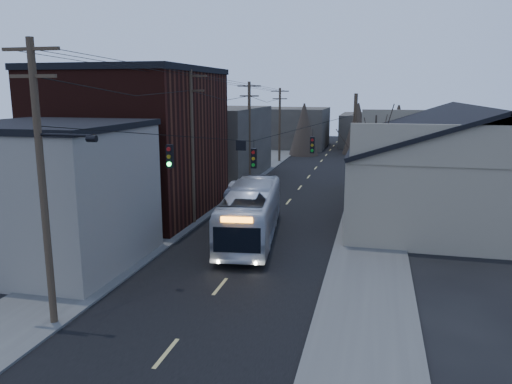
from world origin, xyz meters
TOP-DOWN VIEW (x-y plane):
  - road_surface at (0.00, 30.00)m, footprint 9.00×110.00m
  - sidewalk_left at (-6.50, 30.00)m, footprint 4.00×110.00m
  - sidewalk_right at (6.50, 30.00)m, footprint 4.00×110.00m
  - building_clapboard at (-9.00, 9.00)m, footprint 8.00×8.00m
  - building_brick at (-10.00, 20.00)m, footprint 10.00×12.00m
  - building_left_far at (-9.50, 36.00)m, footprint 9.00×14.00m
  - warehouse at (13.00, 25.00)m, footprint 16.16×20.60m
  - building_far_left at (-6.00, 65.00)m, footprint 10.00×12.00m
  - building_far_right at (7.00, 70.00)m, footprint 12.00×14.00m
  - bare_tree at (6.50, 20.00)m, footprint 0.40×0.40m
  - utility_lines at (-3.11, 24.14)m, footprint 11.24×45.28m
  - bus at (-0.45, 15.53)m, footprint 4.11×11.70m
  - parked_car at (-4.30, 26.55)m, footprint 1.81×4.09m

SIDE VIEW (x-z plane):
  - road_surface at x=0.00m, z-range 0.00..0.02m
  - sidewalk_left at x=-6.50m, z-range 0.00..0.12m
  - sidewalk_right at x=6.50m, z-range 0.00..0.12m
  - parked_car at x=-4.30m, z-range 0.00..1.30m
  - bus at x=-0.45m, z-range 0.00..3.19m
  - building_far_right at x=7.00m, z-range 0.00..5.00m
  - warehouse at x=13.00m, z-range -1.17..6.56m
  - building_far_left at x=-6.00m, z-range 0.00..6.00m
  - building_clapboard at x=-9.00m, z-range 0.00..7.00m
  - building_left_far at x=-9.50m, z-range 0.00..7.00m
  - bare_tree at x=6.50m, z-range 0.00..7.20m
  - utility_lines at x=-3.11m, z-range -0.30..10.20m
  - building_brick at x=-10.00m, z-range 0.00..10.00m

